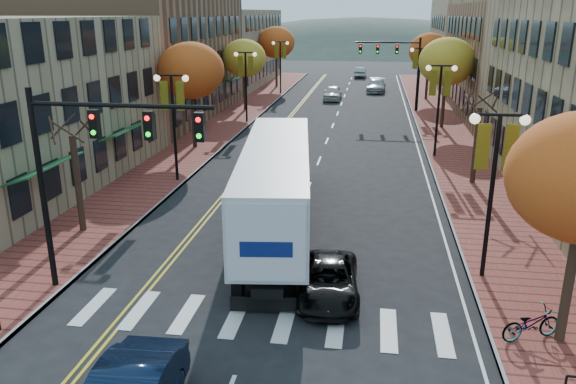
% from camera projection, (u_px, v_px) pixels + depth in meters
% --- Properties ---
extents(ground, '(200.00, 200.00, 0.00)m').
position_uv_depth(ground, '(243.00, 356.00, 15.80)').
color(ground, black).
rests_on(ground, ground).
extents(sidewalk_left, '(4.00, 85.00, 0.15)m').
position_uv_depth(sidewalk_left, '(226.00, 125.00, 47.65)').
color(sidewalk_left, brown).
rests_on(sidewalk_left, ground).
extents(sidewalk_right, '(4.00, 85.00, 0.15)m').
position_uv_depth(sidewalk_right, '(443.00, 132.00, 45.08)').
color(sidewalk_right, brown).
rests_on(sidewalk_right, ground).
extents(building_left_mid, '(12.00, 24.00, 11.00)m').
position_uv_depth(building_left_mid, '(147.00, 56.00, 50.43)').
color(building_left_mid, brown).
rests_on(building_left_mid, ground).
extents(building_left_far, '(12.00, 26.00, 9.50)m').
position_uv_depth(building_left_far, '(221.00, 47.00, 74.19)').
color(building_left_far, '#9E8966').
rests_on(building_left_far, ground).
extents(building_right_mid, '(15.00, 24.00, 10.00)m').
position_uv_depth(building_right_mid, '(543.00, 61.00, 51.15)').
color(building_right_mid, brown).
rests_on(building_right_mid, ground).
extents(building_right_far, '(15.00, 20.00, 11.00)m').
position_uv_depth(building_right_far, '(496.00, 43.00, 71.70)').
color(building_right_far, '#9E8966').
rests_on(building_right_far, ground).
extents(tree_left_a, '(0.28, 0.28, 4.20)m').
position_uv_depth(tree_left_a, '(78.00, 184.00, 23.93)').
color(tree_left_a, '#382619').
rests_on(tree_left_a, sidewalk_left).
extents(tree_left_b, '(4.48, 4.48, 7.21)m').
position_uv_depth(tree_left_b, '(191.00, 71.00, 38.01)').
color(tree_left_b, '#382619').
rests_on(tree_left_b, sidewalk_left).
extents(tree_left_c, '(4.16, 4.16, 6.69)m').
position_uv_depth(tree_left_c, '(244.00, 58.00, 53.19)').
color(tree_left_c, '#382619').
rests_on(tree_left_c, sidewalk_left).
extents(tree_left_d, '(4.61, 4.61, 7.42)m').
position_uv_depth(tree_left_d, '(276.00, 42.00, 69.96)').
color(tree_left_d, '#382619').
rests_on(tree_left_d, sidewalk_left).
extents(tree_right_b, '(0.28, 0.28, 4.20)m').
position_uv_depth(tree_right_b, '(476.00, 146.00, 30.77)').
color(tree_right_b, '#382619').
rests_on(tree_right_b, sidewalk_right).
extents(tree_right_c, '(4.48, 4.48, 7.21)m').
position_uv_depth(tree_right_c, '(447.00, 62.00, 44.85)').
color(tree_right_c, '#382619').
rests_on(tree_right_c, sidewalk_right).
extents(tree_right_d, '(4.35, 4.35, 7.00)m').
position_uv_depth(tree_right_d, '(429.00, 51.00, 59.95)').
color(tree_right_d, '#382619').
rests_on(tree_right_d, sidewalk_right).
extents(lamp_left_b, '(1.96, 0.36, 6.05)m').
position_uv_depth(lamp_left_b, '(173.00, 107.00, 30.62)').
color(lamp_left_b, black).
rests_on(lamp_left_b, ground).
extents(lamp_left_c, '(1.96, 0.36, 6.05)m').
position_uv_depth(lamp_left_c, '(246.00, 73.00, 47.56)').
color(lamp_left_c, black).
rests_on(lamp_left_c, ground).
extents(lamp_left_d, '(1.96, 0.36, 6.05)m').
position_uv_depth(lamp_left_d, '(280.00, 57.00, 64.50)').
color(lamp_left_d, black).
rests_on(lamp_left_d, ground).
extents(lamp_right_a, '(1.96, 0.36, 6.05)m').
position_uv_depth(lamp_right_a, '(495.00, 165.00, 19.06)').
color(lamp_right_a, black).
rests_on(lamp_right_a, ground).
extents(lamp_right_b, '(1.96, 0.36, 6.05)m').
position_uv_depth(lamp_right_b, '(439.00, 93.00, 36.00)').
color(lamp_right_b, black).
rests_on(lamp_right_b, ground).
extents(lamp_right_c, '(1.96, 0.36, 6.05)m').
position_uv_depth(lamp_right_c, '(420.00, 67.00, 52.94)').
color(lamp_right_c, black).
rests_on(lamp_right_c, ground).
extents(traffic_mast_near, '(6.10, 0.35, 7.00)m').
position_uv_depth(traffic_mast_near, '(93.00, 154.00, 17.90)').
color(traffic_mast_near, black).
rests_on(traffic_mast_near, ground).
extents(traffic_mast_far, '(6.10, 0.34, 7.00)m').
position_uv_depth(traffic_mast_far, '(398.00, 60.00, 53.04)').
color(traffic_mast_far, black).
rests_on(traffic_mast_far, ground).
extents(semi_truck, '(4.55, 16.30, 4.03)m').
position_uv_depth(semi_truck, '(278.00, 178.00, 24.45)').
color(semi_truck, black).
rests_on(semi_truck, ground).
extents(black_suv, '(2.30, 4.47, 1.21)m').
position_uv_depth(black_suv, '(329.00, 281.00, 18.92)').
color(black_suv, black).
rests_on(black_suv, ground).
extents(car_far_white, '(1.87, 4.60, 1.56)m').
position_uv_depth(car_far_white, '(333.00, 93.00, 61.44)').
color(car_far_white, silver).
rests_on(car_far_white, ground).
extents(car_far_silver, '(2.38, 5.29, 1.51)m').
position_uv_depth(car_far_silver, '(376.00, 86.00, 67.62)').
color(car_far_silver, '#929399').
rests_on(car_far_silver, ground).
extents(car_far_oncoming, '(1.70, 4.49, 1.46)m').
position_uv_depth(car_far_oncoming, '(360.00, 72.00, 82.94)').
color(car_far_oncoming, '#929299').
rests_on(car_far_oncoming, ground).
extents(bicycle, '(2.00, 1.37, 0.99)m').
position_uv_depth(bicycle, '(531.00, 324.00, 16.23)').
color(bicycle, gray).
rests_on(bicycle, sidewalk_right).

